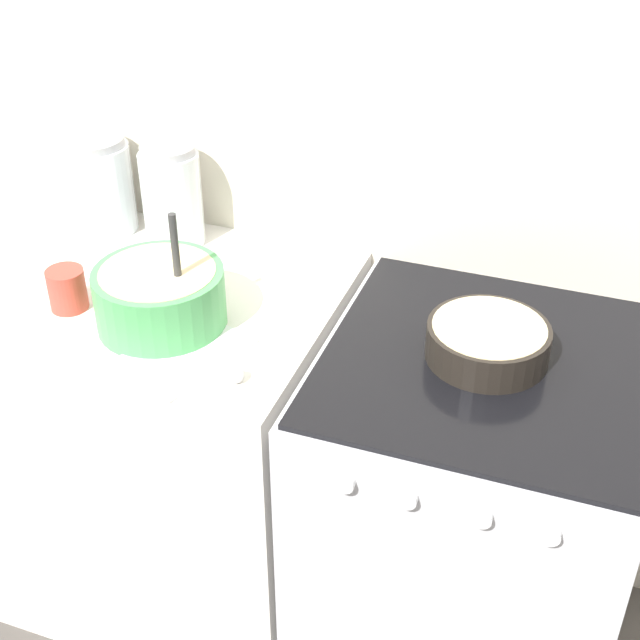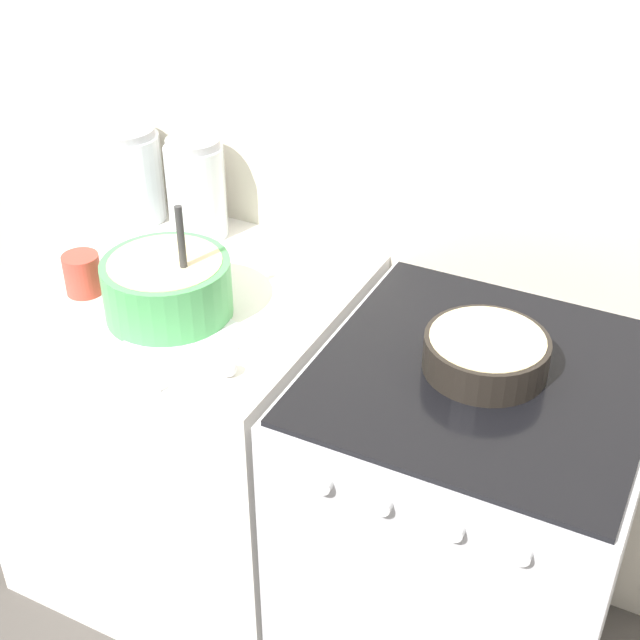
# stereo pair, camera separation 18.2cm
# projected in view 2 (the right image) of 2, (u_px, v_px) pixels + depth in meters

# --- Properties ---
(wall_back) EXTENTS (4.60, 0.05, 2.40)m
(wall_back) POSITION_uv_depth(u_px,v_px,m) (400.00, 134.00, 2.00)
(wall_back) COLOR beige
(wall_back) RESTS_ON ground_plane
(countertop_cabinet) EXTENTS (0.80, 0.69, 0.90)m
(countertop_cabinet) POSITION_uv_depth(u_px,v_px,m) (187.00, 433.00, 2.29)
(countertop_cabinet) COLOR silver
(countertop_cabinet) RESTS_ON ground_plane
(stove) EXTENTS (0.67, 0.71, 0.90)m
(stove) POSITION_uv_depth(u_px,v_px,m) (464.00, 531.00, 2.01)
(stove) COLOR silver
(stove) RESTS_ON ground_plane
(mixing_bowl) EXTENTS (0.28, 0.28, 0.27)m
(mixing_bowl) POSITION_uv_depth(u_px,v_px,m) (167.00, 284.00, 1.90)
(mixing_bowl) COLOR #4CA559
(mixing_bowl) RESTS_ON countertop_cabinet
(baking_pan) EXTENTS (0.25, 0.25, 0.08)m
(baking_pan) POSITION_uv_depth(u_px,v_px,m) (486.00, 353.00, 1.75)
(baking_pan) COLOR black
(baking_pan) RESTS_ON stove
(storage_jar_left) EXTENTS (0.18, 0.18, 0.24)m
(storage_jar_left) POSITION_uv_depth(u_px,v_px,m) (128.00, 180.00, 2.27)
(storage_jar_left) COLOR silver
(storage_jar_left) RESTS_ON countertop_cabinet
(storage_jar_middle) EXTENTS (0.14, 0.14, 0.25)m
(storage_jar_middle) POSITION_uv_depth(u_px,v_px,m) (197.00, 195.00, 2.19)
(storage_jar_middle) COLOR silver
(storage_jar_middle) RESTS_ON countertop_cabinet
(tin_can) EXTENTS (0.08, 0.08, 0.09)m
(tin_can) POSITION_uv_depth(u_px,v_px,m) (83.00, 274.00, 1.99)
(tin_can) COLOR #CC3F33
(tin_can) RESTS_ON countertop_cabinet
(recipe_page) EXTENTS (0.26, 0.30, 0.01)m
(recipe_page) POSITION_uv_depth(u_px,v_px,m) (183.00, 344.00, 1.84)
(recipe_page) COLOR white
(recipe_page) RESTS_ON countertop_cabinet
(measuring_spoon) EXTENTS (0.12, 0.04, 0.04)m
(measuring_spoon) POSITION_uv_depth(u_px,v_px,m) (223.00, 368.00, 1.75)
(measuring_spoon) COLOR white
(measuring_spoon) RESTS_ON countertop_cabinet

